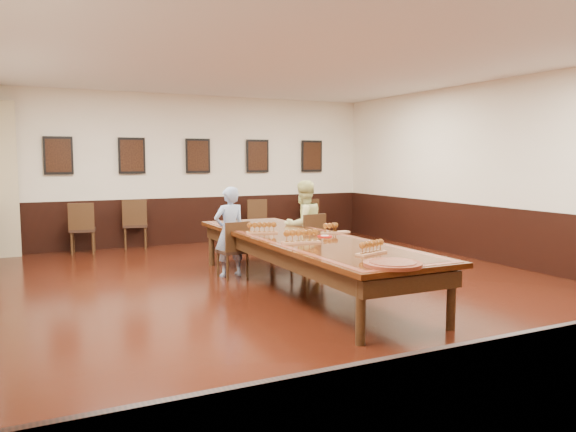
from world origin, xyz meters
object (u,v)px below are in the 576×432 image
carved_platter (393,264)px  spare_chair_d (307,217)px  chair_woman (307,242)px  chair_man (232,249)px  person_woman (303,225)px  spare_chair_b (135,223)px  conference_table (304,247)px  spare_chair_a (83,228)px  person_man (230,232)px  spare_chair_c (255,220)px

carved_platter → spare_chair_d: bearing=68.6°
chair_woman → carved_platter: 3.64m
chair_man → person_woman: 1.33m
spare_chair_b → carved_platter: bearing=112.7°
spare_chair_b → carved_platter: spare_chair_b is taller
conference_table → spare_chair_a: bearing=118.0°
spare_chair_a → conference_table: (2.44, -4.59, 0.11)m
spare_chair_d → conference_table: 5.51m
chair_man → person_man: (-0.01, 0.09, 0.26)m
spare_chair_c → person_man: bearing=68.8°
spare_chair_c → person_man: size_ratio=0.67×
chair_man → conference_table: bearing=109.5°
chair_man → conference_table: 1.39m
spare_chair_d → spare_chair_b: bearing=-5.1°
conference_table → carved_platter: bearing=-94.4°
person_woman → carved_platter: size_ratio=2.17×
chair_woman → conference_table: 1.43m
spare_chair_a → spare_chair_d: 5.07m
spare_chair_c → carved_platter: size_ratio=1.39×
chair_man → chair_woman: 1.31m
person_man → carved_platter: size_ratio=2.06×
spare_chair_d → person_woman: size_ratio=0.60×
chair_man → spare_chair_b: 3.66m
chair_man → carved_platter: 3.57m
person_man → carved_platter: person_man is taller
spare_chair_b → conference_table: spare_chair_b is taller
person_man → conference_table: bearing=108.3°
spare_chair_a → chair_man: bearing=129.0°
chair_man → conference_table: size_ratio=0.18×
carved_platter → spare_chair_a: bearing=108.3°
chair_woman → spare_chair_b: spare_chair_b is taller
chair_man → spare_chair_d: spare_chair_d is taller
chair_woman → person_woman: size_ratio=0.64×
person_man → spare_chair_b: bearing=-83.4°
spare_chair_c → spare_chair_b: bearing=3.5°
spare_chair_a → carved_platter: bearing=118.5°
spare_chair_b → spare_chair_c: bearing=-170.9°
carved_platter → person_woman: bearing=76.5°
chair_woman → conference_table: (-0.71, -1.23, 0.14)m
spare_chair_a → person_man: (1.83, -3.26, 0.20)m
spare_chair_d → person_man: (-3.23, -3.51, 0.26)m
chair_woman → person_woman: bearing=-90.0°
chair_man → spare_chair_d: 4.83m
spare_chair_a → spare_chair_c: 3.64m
spare_chair_d → person_woman: person_woman is taller
conference_table → chair_woman: bearing=60.1°
chair_man → conference_table: (0.60, -1.24, 0.17)m
spare_chair_b → spare_chair_c: 2.59m
person_man → spare_chair_a: bearing=-66.7°
chair_man → spare_chair_a: 3.82m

